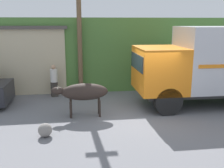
% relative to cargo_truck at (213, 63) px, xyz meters
% --- Properties ---
extents(ground_plane, '(60.00, 60.00, 0.00)m').
position_rel_cargo_truck_xyz_m(ground_plane, '(-3.22, -0.85, -1.86)').
color(ground_plane, slate).
extents(hillside_embankment, '(32.00, 6.31, 3.80)m').
position_rel_cargo_truck_xyz_m(hillside_embankment, '(-3.22, 5.95, 0.04)').
color(hillside_embankment, '#4C7A38').
rests_on(hillside_embankment, ground_plane).
extents(building_backdrop, '(5.87, 2.70, 3.41)m').
position_rel_cargo_truck_xyz_m(building_backdrop, '(-9.17, 3.92, -0.14)').
color(building_backdrop, '#C6B793').
rests_on(building_backdrop, ground_plane).
extents(cargo_truck, '(6.31, 2.42, 3.41)m').
position_rel_cargo_truck_xyz_m(cargo_truck, '(0.00, 0.00, 0.00)').
color(cargo_truck, '#2D2D2D').
rests_on(cargo_truck, ground_plane).
extents(brown_cow, '(2.15, 0.66, 1.30)m').
position_rel_cargo_truck_xyz_m(brown_cow, '(-5.60, -0.69, -0.90)').
color(brown_cow, '#2D231E').
rests_on(brown_cow, ground_plane).
extents(pedestrian_on_hill, '(0.48, 0.48, 1.59)m').
position_rel_cargo_truck_xyz_m(pedestrian_on_hill, '(-6.95, 2.25, -1.00)').
color(pedestrian_on_hill, '#38332D').
rests_on(pedestrian_on_hill, ground_plane).
extents(utility_pole, '(0.90, 0.23, 6.69)m').
position_rel_cargo_truck_xyz_m(utility_pole, '(-5.65, 2.53, 1.60)').
color(utility_pole, brown).
rests_on(utility_pole, ground_plane).
extents(roadside_rock, '(0.45, 0.45, 0.45)m').
position_rel_cargo_truck_xyz_m(roadside_rock, '(-6.89, -2.44, -1.64)').
color(roadside_rock, gray).
rests_on(roadside_rock, ground_plane).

